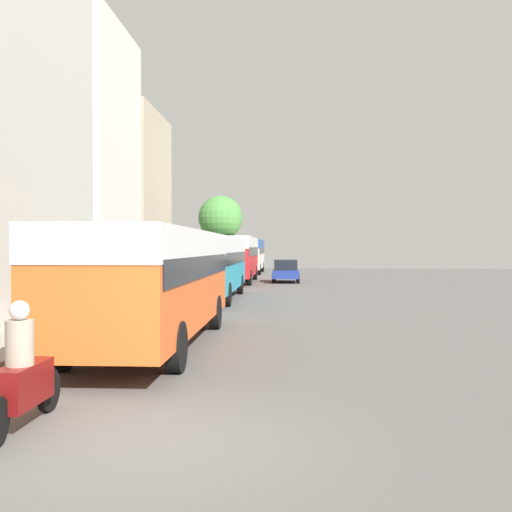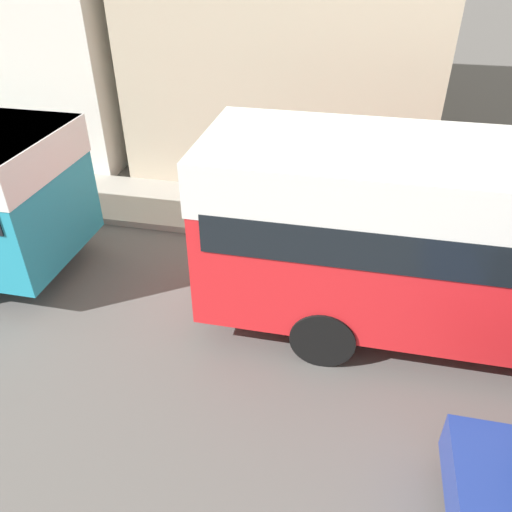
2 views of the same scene
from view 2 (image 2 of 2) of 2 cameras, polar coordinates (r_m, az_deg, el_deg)
name	(u,v)px [view 2 (image 2 of 2)]	position (r m, az deg, el deg)	size (l,w,h in m)	color
pedestrian_near_curb	(281,179)	(11.25, 2.86, 8.75)	(0.37, 0.37, 1.63)	#232838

